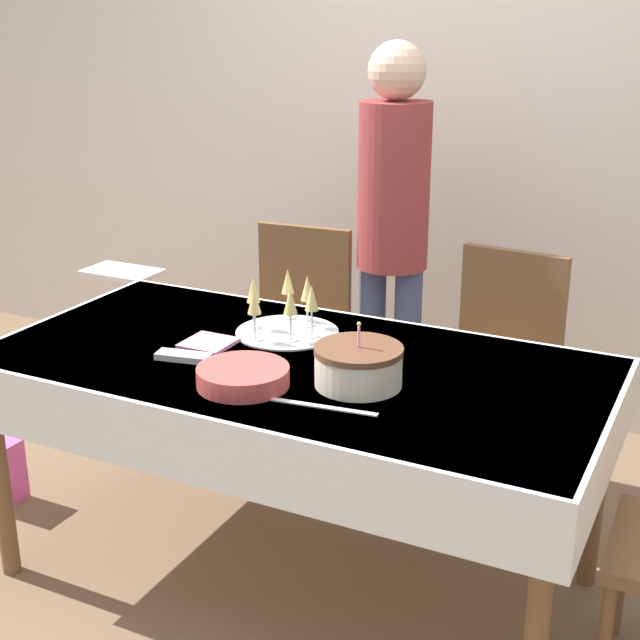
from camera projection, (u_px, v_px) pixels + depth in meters
name	position (u px, v px, depth m)	size (l,w,h in m)	color
ground_plane	(296.00, 576.00, 2.96)	(12.00, 12.00, 0.00)	brown
wall_back	(467.00, 114.00, 3.89)	(8.00, 0.05, 2.70)	silver
dining_table	(294.00, 390.00, 2.74)	(1.89, 0.95, 0.78)	white
dining_chair_far_left	(294.00, 335.00, 3.64)	(0.45, 0.45, 0.96)	brown
dining_chair_far_right	(498.00, 370.00, 3.28)	(0.46, 0.46, 0.96)	brown
birthday_cake	(358.00, 366.00, 2.50)	(0.25, 0.25, 0.19)	beige
champagne_tray	(285.00, 310.00, 2.90)	(0.34, 0.34, 0.18)	silver
plate_stack_main	(243.00, 376.00, 2.50)	(0.26, 0.26, 0.06)	#CC4C47
cake_knife	(324.00, 407.00, 2.37)	(0.30, 0.05, 0.00)	silver
fork_pile	(184.00, 356.00, 2.70)	(0.18, 0.09, 0.02)	silver
napkin_pile	(209.00, 343.00, 2.81)	(0.15, 0.15, 0.01)	pink
person_standing	(393.00, 217.00, 3.48)	(0.28, 0.28, 1.68)	#3F4C72
high_chair	(137.00, 314.00, 4.01)	(0.33, 0.35, 0.71)	brown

